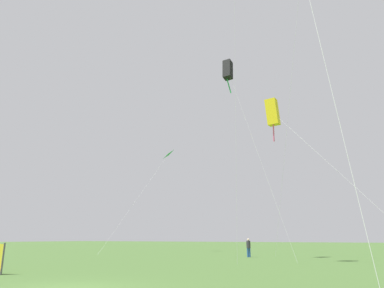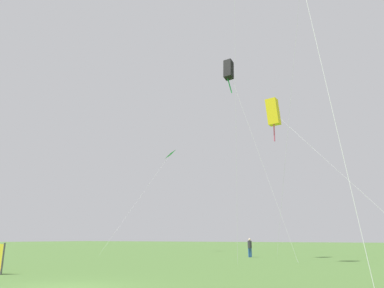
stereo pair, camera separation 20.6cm
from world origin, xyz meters
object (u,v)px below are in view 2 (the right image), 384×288
at_px(kite_flying_1, 273,112).
at_px(kite_flying_0, 229,70).
at_px(person_standing_1, 250,246).
at_px(kite_flying_6, 169,155).

bearing_deg(kite_flying_1, kite_flying_0, 153.01).
height_order(person_standing_1, kite_flying_0, kite_flying_0).
bearing_deg(kite_flying_6, kite_flying_1, -36.57).
relative_size(person_standing_1, kite_flying_1, 0.14).
xyz_separation_m(person_standing_1, kite_flying_1, (4.65, -6.37, 9.80)).
distance_m(kite_flying_1, kite_flying_6, 22.14).
height_order(kite_flying_1, kite_flying_6, kite_flying_6).
height_order(kite_flying_0, kite_flying_6, kite_flying_0).
bearing_deg(kite_flying_6, person_standing_1, -27.41).
bearing_deg(kite_flying_0, kite_flying_1, -26.99).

